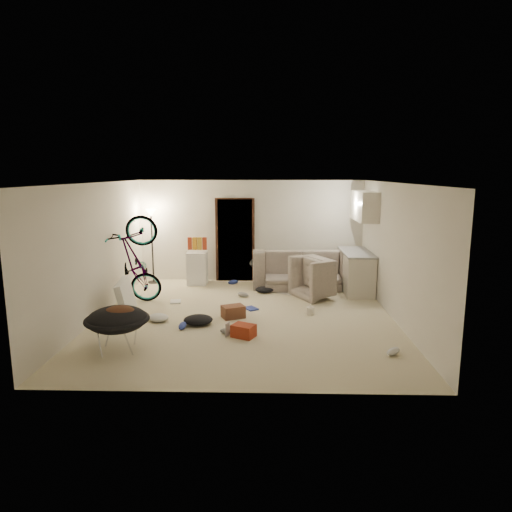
{
  "coord_description": "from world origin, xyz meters",
  "views": [
    {
      "loc": [
        0.43,
        -8.23,
        2.68
      ],
      "look_at": [
        0.19,
        0.6,
        1.06
      ],
      "focal_mm": 32.0,
      "sensor_mm": 36.0,
      "label": 1
    }
  ],
  "objects_px": {
    "floor_lamp": "(152,230)",
    "tv_box": "(126,297)",
    "armchair": "(324,281)",
    "drink_case_a": "(233,312)",
    "juicer": "(310,310)",
    "kitchen_counter": "(356,272)",
    "sofa": "(301,272)",
    "mini_fridge": "(197,268)",
    "drink_case_b": "(244,331)",
    "bicycle": "(136,280)",
    "saucer_chair": "(117,325)"
  },
  "relations": [
    {
      "from": "floor_lamp",
      "to": "bicycle",
      "type": "xyz_separation_m",
      "value": [
        0.1,
        -1.77,
        -0.81
      ]
    },
    {
      "from": "kitchen_counter",
      "to": "tv_box",
      "type": "bearing_deg",
      "value": -158.55
    },
    {
      "from": "sofa",
      "to": "saucer_chair",
      "type": "bearing_deg",
      "value": 50.77
    },
    {
      "from": "mini_fridge",
      "to": "floor_lamp",
      "type": "bearing_deg",
      "value": 174.12
    },
    {
      "from": "sofa",
      "to": "armchair",
      "type": "height_order",
      "value": "sofa"
    },
    {
      "from": "bicycle",
      "to": "saucer_chair",
      "type": "height_order",
      "value": "bicycle"
    },
    {
      "from": "armchair",
      "to": "saucer_chair",
      "type": "bearing_deg",
      "value": 104.99
    },
    {
      "from": "armchair",
      "to": "juicer",
      "type": "bearing_deg",
      "value": 134.83
    },
    {
      "from": "tv_box",
      "to": "drink_case_a",
      "type": "xyz_separation_m",
      "value": [
        2.07,
        -0.18,
        -0.22
      ]
    },
    {
      "from": "bicycle",
      "to": "saucer_chair",
      "type": "distance_m",
      "value": 2.62
    },
    {
      "from": "armchair",
      "to": "mini_fridge",
      "type": "relative_size",
      "value": 1.25
    },
    {
      "from": "armchair",
      "to": "drink_case_a",
      "type": "relative_size",
      "value": 2.46
    },
    {
      "from": "kitchen_counter",
      "to": "floor_lamp",
      "type": "bearing_deg",
      "value": 172.34
    },
    {
      "from": "armchair",
      "to": "tv_box",
      "type": "bearing_deg",
      "value": 81.84
    },
    {
      "from": "drink_case_a",
      "to": "drink_case_b",
      "type": "height_order",
      "value": "drink_case_a"
    },
    {
      "from": "kitchen_counter",
      "to": "juicer",
      "type": "xyz_separation_m",
      "value": [
        -1.19,
        -1.81,
        -0.35
      ]
    },
    {
      "from": "armchair",
      "to": "saucer_chair",
      "type": "distance_m",
      "value": 4.81
    },
    {
      "from": "juicer",
      "to": "kitchen_counter",
      "type": "bearing_deg",
      "value": 56.68
    },
    {
      "from": "sofa",
      "to": "bicycle",
      "type": "relative_size",
      "value": 1.22
    },
    {
      "from": "armchair",
      "to": "saucer_chair",
      "type": "xyz_separation_m",
      "value": [
        -3.52,
        -3.27,
        0.09
      ]
    },
    {
      "from": "armchair",
      "to": "bicycle",
      "type": "relative_size",
      "value": 0.53
    },
    {
      "from": "armchair",
      "to": "drink_case_b",
      "type": "bearing_deg",
      "value": 120.01
    },
    {
      "from": "armchair",
      "to": "bicycle",
      "type": "distance_m",
      "value": 4.03
    },
    {
      "from": "tv_box",
      "to": "drink_case_a",
      "type": "bearing_deg",
      "value": -12.96
    },
    {
      "from": "floor_lamp",
      "to": "tv_box",
      "type": "bearing_deg",
      "value": -87.72
    },
    {
      "from": "drink_case_a",
      "to": "kitchen_counter",
      "type": "bearing_deg",
      "value": 11.95
    },
    {
      "from": "kitchen_counter",
      "to": "drink_case_b",
      "type": "distance_m",
      "value": 3.9
    },
    {
      "from": "armchair",
      "to": "drink_case_b",
      "type": "relative_size",
      "value": 2.73
    },
    {
      "from": "sofa",
      "to": "mini_fridge",
      "type": "xyz_separation_m",
      "value": [
        -2.5,
        0.1,
        0.06
      ]
    },
    {
      "from": "floor_lamp",
      "to": "sofa",
      "type": "bearing_deg",
      "value": -3.17
    },
    {
      "from": "floor_lamp",
      "to": "tv_box",
      "type": "relative_size",
      "value": 1.81
    },
    {
      "from": "floor_lamp",
      "to": "drink_case_b",
      "type": "bearing_deg",
      "value": -56.78
    },
    {
      "from": "drink_case_a",
      "to": "juicer",
      "type": "bearing_deg",
      "value": -16.68
    },
    {
      "from": "floor_lamp",
      "to": "drink_case_b",
      "type": "relative_size",
      "value": 5.02
    },
    {
      "from": "drink_case_b",
      "to": "juicer",
      "type": "height_order",
      "value": "same"
    },
    {
      "from": "drink_case_b",
      "to": "juicer",
      "type": "xyz_separation_m",
      "value": [
        1.21,
        1.24,
        -0.02
      ]
    },
    {
      "from": "floor_lamp",
      "to": "drink_case_a",
      "type": "bearing_deg",
      "value": -51.06
    },
    {
      "from": "kitchen_counter",
      "to": "armchair",
      "type": "distance_m",
      "value": 0.88
    },
    {
      "from": "tv_box",
      "to": "saucer_chair",
      "type": "bearing_deg",
      "value": -84.24
    },
    {
      "from": "mini_fridge",
      "to": "saucer_chair",
      "type": "distance_m",
      "value": 4.29
    },
    {
      "from": "armchair",
      "to": "sofa",
      "type": "bearing_deg",
      "value": -0.36
    },
    {
      "from": "mini_fridge",
      "to": "bicycle",
      "type": "bearing_deg",
      "value": -121.79
    },
    {
      "from": "armchair",
      "to": "drink_case_a",
      "type": "bearing_deg",
      "value": 102.43
    },
    {
      "from": "drink_case_a",
      "to": "armchair",
      "type": "bearing_deg",
      "value": 14.79
    },
    {
      "from": "sofa",
      "to": "bicycle",
      "type": "xyz_separation_m",
      "value": [
        -3.51,
        -1.57,
        0.16
      ]
    },
    {
      "from": "sofa",
      "to": "drink_case_b",
      "type": "distance_m",
      "value": 3.7
    },
    {
      "from": "sofa",
      "to": "armchair",
      "type": "xyz_separation_m",
      "value": [
        0.46,
        -0.88,
        -0.01
      ]
    },
    {
      "from": "sofa",
      "to": "bicycle",
      "type": "height_order",
      "value": "bicycle"
    },
    {
      "from": "sofa",
      "to": "drink_case_b",
      "type": "bearing_deg",
      "value": 68.48
    },
    {
      "from": "kitchen_counter",
      "to": "juicer",
      "type": "bearing_deg",
      "value": -123.32
    }
  ]
}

